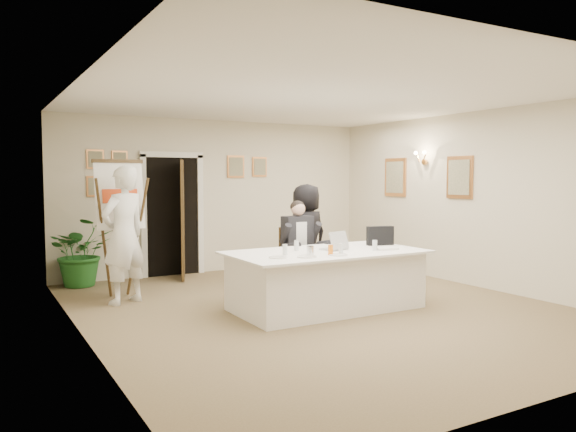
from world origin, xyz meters
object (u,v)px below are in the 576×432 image
(potted_palm, at_px, (82,252))
(laptop_bag, at_px, (380,236))
(standing_man, at_px, (124,235))
(paper_stack, at_px, (386,249))
(conference_table, at_px, (326,279))
(seated_man, at_px, (299,246))
(laptop, at_px, (334,239))
(flip_chart, at_px, (119,235))
(steel_jug, at_px, (310,250))
(oj_glass, at_px, (331,250))
(standing_woman, at_px, (306,235))

(potted_palm, height_order, laptop_bag, potted_palm)
(standing_man, height_order, potted_palm, standing_man)
(paper_stack, bearing_deg, conference_table, 160.38)
(standing_man, bearing_deg, seated_man, 140.10)
(laptop, xyz_separation_m, paper_stack, (0.60, -0.36, -0.12))
(laptop, bearing_deg, flip_chart, 124.10)
(conference_table, bearing_deg, laptop, 24.99)
(paper_stack, xyz_separation_m, steel_jug, (-1.15, 0.09, 0.04))
(oj_glass, bearing_deg, laptop_bag, 22.89)
(laptop, relative_size, steel_jug, 3.26)
(laptop, relative_size, paper_stack, 1.23)
(seated_man, height_order, oj_glass, seated_man)
(standing_woman, height_order, steel_jug, standing_woman)
(standing_woman, distance_m, steel_jug, 2.02)
(seated_man, relative_size, standing_woman, 0.86)
(oj_glass, height_order, steel_jug, oj_glass)
(standing_woman, height_order, oj_glass, standing_woman)
(potted_palm, height_order, laptop, potted_palm)
(laptop, bearing_deg, conference_table, -170.96)
(laptop, bearing_deg, seated_man, 72.64)
(standing_man, height_order, laptop, standing_man)
(flip_chart, height_order, paper_stack, flip_chart)
(laptop, height_order, steel_jug, laptop)
(potted_palm, xyz_separation_m, steel_jug, (2.19, -3.44, 0.27))
(standing_woman, distance_m, potted_palm, 3.63)
(standing_woman, distance_m, laptop_bag, 1.46)
(conference_table, bearing_deg, standing_woman, 67.37)
(paper_stack, bearing_deg, seated_man, 113.65)
(standing_man, height_order, standing_woman, standing_man)
(flip_chart, relative_size, oj_glass, 15.12)
(laptop_bag, height_order, paper_stack, laptop_bag)
(conference_table, height_order, oj_glass, oj_glass)
(flip_chart, bearing_deg, oj_glass, -49.97)
(flip_chart, bearing_deg, steel_jug, -50.88)
(laptop, relative_size, oj_glass, 2.76)
(standing_man, distance_m, standing_woman, 2.91)
(conference_table, relative_size, paper_stack, 8.94)
(seated_man, bearing_deg, laptop_bag, -51.01)
(laptop_bag, bearing_deg, oj_glass, -144.07)
(seated_man, bearing_deg, steel_jug, -118.82)
(conference_table, relative_size, flip_chart, 1.32)
(oj_glass, relative_size, steel_jug, 1.18)
(standing_woman, xyz_separation_m, laptop, (-0.47, -1.47, 0.09))
(potted_palm, relative_size, oj_glass, 8.55)
(flip_chart, bearing_deg, conference_table, -43.33)
(standing_man, bearing_deg, laptop, 121.25)
(conference_table, relative_size, oj_glass, 19.97)
(steel_jug, bearing_deg, paper_stack, -4.51)
(conference_table, distance_m, laptop, 0.56)
(oj_glass, distance_m, steel_jug, 0.26)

